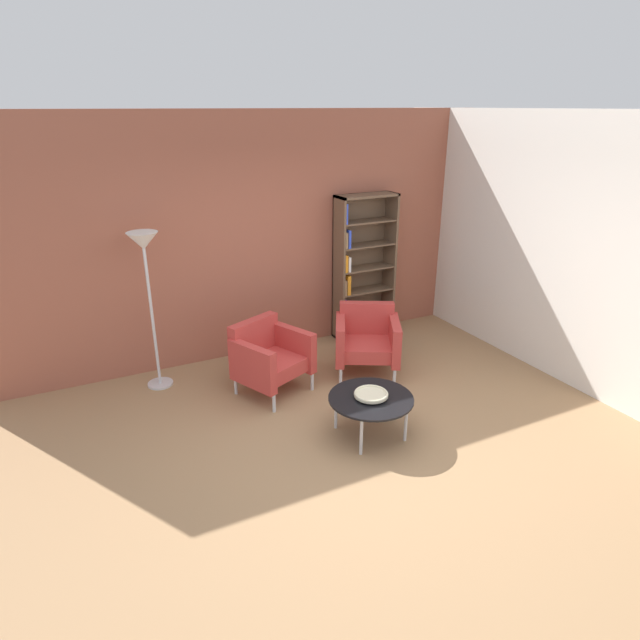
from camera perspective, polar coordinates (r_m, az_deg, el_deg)
The scene contains 9 objects.
ground_plane at distance 5.12m, azimuth 3.18°, elevation -13.32°, with size 8.32×8.32×0.00m, color #9E7751.
brick_back_panel at distance 6.60m, azimuth -7.28°, elevation 8.55°, with size 6.40×0.12×2.90m, color #9E5642.
plaster_right_partition at distance 6.69m, azimuth 22.70°, elevation 7.22°, with size 0.12×5.20×2.90m, color silver.
bookshelf_tall at distance 7.14m, azimuth 4.25°, elevation 5.39°, with size 0.80×0.30×1.90m.
coffee_table_low at distance 5.13m, azimuth 5.37°, elevation -8.40°, with size 0.80×0.80×0.40m.
decorative_bowl at distance 5.10m, azimuth 5.40°, elevation -7.77°, with size 0.32×0.32×0.05m.
armchair_spare_guest at distance 5.87m, azimuth -5.40°, elevation -3.79°, with size 0.91×0.88×0.78m.
armchair_near_window at distance 6.29m, azimuth 4.97°, elevation -1.98°, with size 0.93×0.91×0.78m.
floor_lamp_torchiere at distance 5.88m, azimuth -17.93°, elevation 6.02°, with size 0.32×0.32×1.74m.
Camera 1 is at (-2.12, -3.61, 2.94)m, focal length 30.39 mm.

